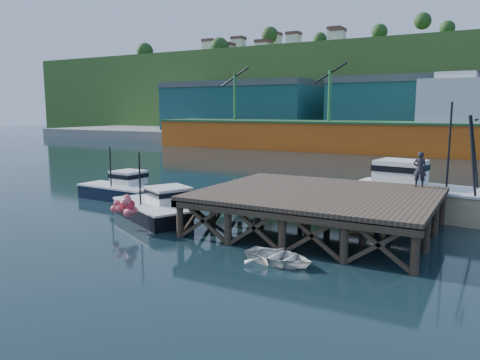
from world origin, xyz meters
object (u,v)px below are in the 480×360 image
Objects in this scene: boat_black at (155,207)px; dockworker at (420,169)px; dinghy at (279,257)px; trawler at (434,194)px; boat_navy at (121,188)px.

dockworker is (13.82, 6.42, 2.39)m from boat_black.
dinghy is 1.54× the size of dockworker.
dockworker is (-0.55, -2.26, 1.70)m from trawler.
dockworker is at bearing -95.20° from trawler.
dinghy is (16.12, -7.70, -0.46)m from boat_navy.
boat_navy is 2.04× the size of dinghy.
trawler is (20.63, 4.94, 0.64)m from boat_navy.
boat_black is at bearing -140.41° from trawler.
dockworker reaches higher than dinghy.
dockworker is at bearing 10.87° from boat_navy.
boat_black is 16.80m from trawler.
boat_navy is 17.87m from dinghy.
boat_black is at bearing 21.55° from dockworker.
trawler is at bearing -107.01° from dockworker.
dinghy is 11.46m from dockworker.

